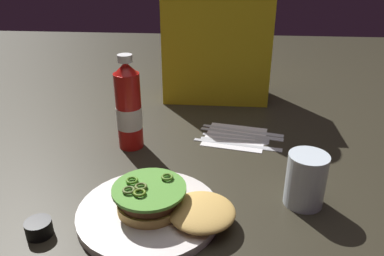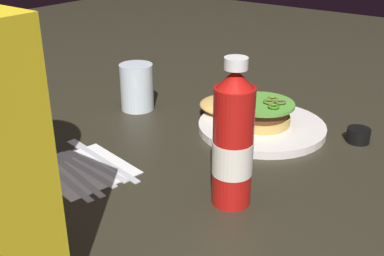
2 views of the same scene
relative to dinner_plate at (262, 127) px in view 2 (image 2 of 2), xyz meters
name	(u,v)px [view 2 (image 2 of 2)]	position (x,y,z in m)	size (l,w,h in m)	color
ground_plane	(194,140)	(0.09, 0.12, -0.01)	(3.00, 3.00, 0.00)	#2A271B
dinner_plate	(262,127)	(0.00, 0.00, 0.00)	(0.26, 0.26, 0.02)	silver
burger_sandwich	(248,110)	(0.04, -0.01, 0.03)	(0.22, 0.15, 0.05)	tan
ketchup_bottle	(233,143)	(-0.09, 0.27, 0.09)	(0.06, 0.06, 0.23)	red
water_glass	(137,87)	(0.29, 0.06, 0.04)	(0.08, 0.08, 0.11)	silver
condiment_cup	(358,135)	(-0.18, -0.07, 0.01)	(0.05, 0.05, 0.03)	black
napkin	(85,169)	(0.17, 0.34, -0.01)	(0.15, 0.14, 0.00)	silver
butter_knife	(97,155)	(0.18, 0.29, 0.00)	(0.22, 0.06, 0.00)	silver
spoon_utensil	(85,159)	(0.19, 0.31, 0.00)	(0.18, 0.03, 0.00)	silver
fork_utensil	(79,164)	(0.18, 0.33, 0.00)	(0.17, 0.04, 0.00)	silver
table_knife	(67,166)	(0.20, 0.35, 0.00)	(0.22, 0.07, 0.00)	silver
steak_knife	(56,170)	(0.20, 0.37, 0.00)	(0.22, 0.07, 0.00)	silver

